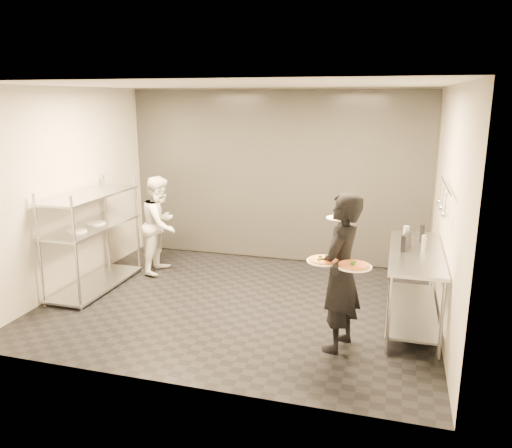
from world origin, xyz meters
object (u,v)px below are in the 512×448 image
(pizza_plate_near, at_px, (323,260))
(pizza_plate_far, at_px, (354,266))
(pass_rack, at_px, (93,236))
(prep_counter, at_px, (414,274))
(pos_monitor, at_px, (406,241))
(bottle_dark, at_px, (422,234))
(bottle_clear, at_px, (424,243))
(chef, at_px, (161,225))
(bottle_green, at_px, (406,236))
(waiter, at_px, (340,273))
(salad_plate, at_px, (338,216))

(pizza_plate_near, relative_size, pizza_plate_far, 0.96)
(pass_rack, relative_size, pizza_plate_far, 4.49)
(pizza_plate_near, bearing_deg, pass_rack, 163.70)
(prep_counter, xyz_separation_m, pizza_plate_far, (-0.63, -1.08, 0.41))
(pizza_plate_near, bearing_deg, pos_monitor, 50.70)
(pizza_plate_far, xyz_separation_m, bottle_dark, (0.69, 1.45, -0.00))
(prep_counter, relative_size, pizza_plate_far, 5.06)
(prep_counter, distance_m, bottle_clear, 0.39)
(pass_rack, distance_m, chef, 1.08)
(prep_counter, height_order, pizza_plate_near, pizza_plate_near)
(pass_rack, distance_m, bottle_green, 4.22)
(waiter, xyz_separation_m, chef, (-2.95, 1.73, -0.11))
(pizza_plate_near, bearing_deg, bottle_clear, 45.76)
(waiter, distance_m, bottle_green, 1.22)
(chef, relative_size, bottle_clear, 8.60)
(prep_counter, bearing_deg, waiter, -132.89)
(bottle_clear, distance_m, bottle_dark, 0.32)
(pass_rack, relative_size, prep_counter, 0.89)
(bottle_dark, bearing_deg, pizza_plate_far, -115.53)
(waiter, height_order, chef, waiter)
(bottle_dark, bearing_deg, salad_plate, -137.15)
(pass_rack, bearing_deg, prep_counter, 0.03)
(waiter, bearing_deg, pos_monitor, 157.44)
(pos_monitor, bearing_deg, pizza_plate_far, -100.43)
(waiter, xyz_separation_m, salad_plate, (-0.09, 0.34, 0.53))
(pizza_plate_near, relative_size, bottle_green, 1.41)
(bottle_clear, bearing_deg, waiter, -133.79)
(pos_monitor, bearing_deg, salad_plate, -131.40)
(pizza_plate_near, xyz_separation_m, pizza_plate_far, (0.32, -0.09, 0.00))
(pass_rack, height_order, pos_monitor, pass_rack)
(bottle_dark, bearing_deg, waiter, -124.98)
(prep_counter, bearing_deg, salad_plate, -150.28)
(bottle_green, bearing_deg, bottle_dark, 46.53)
(waiter, distance_m, bottle_clear, 1.25)
(pizza_plate_far, xyz_separation_m, bottle_clear, (0.70, 1.14, -0.03))
(pizza_plate_near, height_order, salad_plate, salad_plate)
(salad_plate, xyz_separation_m, pos_monitor, (0.75, 0.51, -0.37))
(prep_counter, xyz_separation_m, bottle_green, (-0.12, 0.17, 0.42))
(chef, bearing_deg, bottle_green, -102.81)
(chef, height_order, pos_monitor, chef)
(pos_monitor, bearing_deg, bottle_clear, 26.53)
(pos_monitor, bearing_deg, chef, -179.33)
(waiter, distance_m, pizza_plate_far, 0.34)
(waiter, xyz_separation_m, pizza_plate_near, (-0.16, -0.15, 0.18))
(salad_plate, bearing_deg, pizza_plate_far, -67.58)
(pass_rack, bearing_deg, bottle_green, 2.34)
(bottle_clear, bearing_deg, pizza_plate_far, -121.78)
(pizza_plate_near, height_order, pos_monitor, pos_monitor)
(pizza_plate_near, bearing_deg, salad_plate, 81.32)
(chef, height_order, bottle_green, chef)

